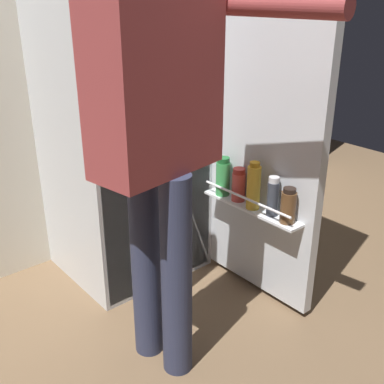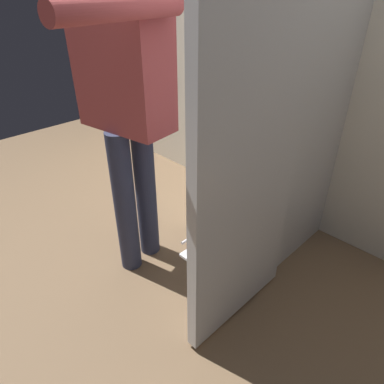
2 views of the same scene
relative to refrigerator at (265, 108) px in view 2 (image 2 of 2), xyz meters
name	(u,v)px [view 2 (image 2 of 2)]	position (x,y,z in m)	size (l,w,h in m)	color
ground_plane	(196,267)	(-0.03, -0.51, -0.88)	(5.81, 5.81, 0.00)	brown
kitchen_wall	(312,12)	(-0.03, 0.42, 0.45)	(4.40, 0.10, 2.66)	silver
refrigerator	(265,108)	(0.00, 0.00, 0.00)	(0.74, 1.28, 1.76)	silver
person	(126,90)	(-0.33, -0.68, 0.16)	(0.65, 0.75, 1.71)	#2D334C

